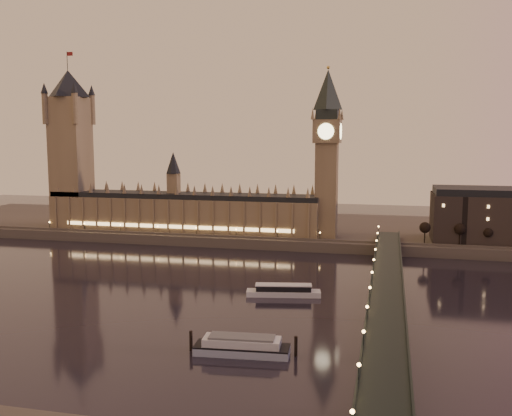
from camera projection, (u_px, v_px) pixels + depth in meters
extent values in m
plane|color=black|center=(172.00, 292.00, 250.25)|extent=(700.00, 700.00, 0.00)
cube|color=#423D35|center=(299.00, 229.00, 402.36)|extent=(560.00, 130.00, 6.00)
cube|color=brown|center=(183.00, 215.00, 374.08)|extent=(180.00, 26.00, 22.00)
cube|color=black|center=(182.00, 195.00, 372.50)|extent=(180.00, 22.00, 3.20)
cube|color=#FFCC7F|center=(175.00, 227.00, 361.79)|extent=(153.00, 0.25, 2.20)
cube|color=brown|center=(71.00, 163.00, 388.18)|extent=(22.00, 22.00, 88.00)
cone|color=black|center=(68.00, 84.00, 381.55)|extent=(31.68, 31.68, 18.00)
cylinder|color=black|center=(67.00, 61.00, 379.67)|extent=(0.44, 0.44, 12.00)
cube|color=maroon|center=(70.00, 54.00, 378.60)|extent=(4.00, 0.15, 2.50)
cube|color=brown|center=(326.00, 190.00, 350.40)|extent=(13.00, 13.00, 58.00)
cube|color=brown|center=(327.00, 131.00, 345.90)|extent=(16.00, 16.00, 14.00)
cylinder|color=#FFEAA5|center=(326.00, 131.00, 338.00)|extent=(9.60, 0.35, 9.60)
cylinder|color=#FFEAA5|center=(314.00, 131.00, 347.76)|extent=(0.35, 9.60, 9.60)
cube|color=black|center=(328.00, 115.00, 344.64)|extent=(13.00, 13.00, 6.00)
cone|color=black|center=(328.00, 90.00, 342.77)|extent=(17.68, 17.68, 24.00)
sphere|color=gold|center=(328.00, 67.00, 341.14)|extent=(2.00, 2.00, 2.00)
cube|color=black|center=(387.00, 287.00, 228.28)|extent=(13.00, 260.00, 2.00)
cube|color=black|center=(371.00, 283.00, 229.53)|extent=(0.60, 260.00, 1.00)
cube|color=black|center=(403.00, 284.00, 226.66)|extent=(0.60, 260.00, 1.00)
cylinder|color=black|center=(424.00, 237.00, 328.64)|extent=(0.70, 0.70, 8.31)
sphere|color=black|center=(425.00, 230.00, 328.10)|extent=(5.54, 5.54, 5.54)
cylinder|color=black|center=(456.00, 239.00, 324.73)|extent=(0.70, 0.70, 8.31)
sphere|color=black|center=(456.00, 231.00, 324.18)|extent=(5.54, 5.54, 5.54)
cylinder|color=black|center=(488.00, 240.00, 320.81)|extent=(0.70, 0.70, 8.31)
sphere|color=black|center=(488.00, 232.00, 320.27)|extent=(5.54, 5.54, 5.54)
cube|color=silver|center=(283.00, 293.00, 244.51)|extent=(32.42, 12.53, 2.32)
cube|color=black|center=(284.00, 288.00, 244.22)|extent=(24.09, 9.81, 2.32)
cube|color=silver|center=(284.00, 285.00, 244.05)|extent=(24.76, 10.20, 0.42)
cube|color=#91A1B9|center=(242.00, 350.00, 179.00)|extent=(30.48, 10.92, 2.43)
cube|color=black|center=(242.00, 346.00, 178.82)|extent=(30.48, 10.92, 0.47)
cube|color=silver|center=(242.00, 342.00, 178.64)|extent=(24.82, 9.51, 2.43)
cube|color=#595B5E|center=(242.00, 337.00, 178.45)|extent=(21.02, 8.26, 0.65)
cylinder|color=black|center=(191.00, 341.00, 182.16)|extent=(1.03, 1.03, 6.35)
cylinder|color=black|center=(296.00, 346.00, 177.29)|extent=(1.03, 1.03, 6.35)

